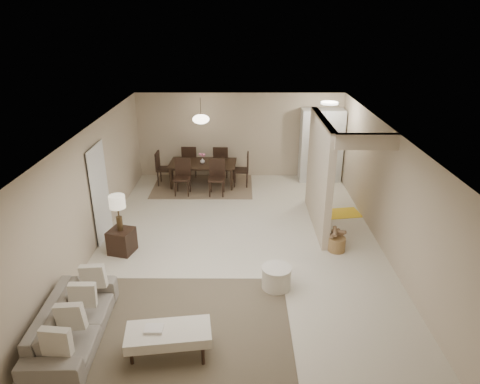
{
  "coord_description": "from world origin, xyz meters",
  "views": [
    {
      "loc": [
        0.06,
        -7.77,
        4.56
      ],
      "look_at": [
        0.02,
        0.65,
        1.05
      ],
      "focal_mm": 32.0,
      "sensor_mm": 36.0,
      "label": 1
    }
  ],
  "objects_px": {
    "sofa": "(73,322)",
    "round_pouf": "(276,278)",
    "side_table": "(122,241)",
    "ottoman_bench": "(169,335)",
    "dining_table": "(203,174)",
    "wicker_basket": "(337,244)",
    "pantry_cabinet": "(321,146)"
  },
  "relations": [
    {
      "from": "sofa",
      "to": "round_pouf",
      "type": "height_order",
      "value": "sofa"
    },
    {
      "from": "sofa",
      "to": "wicker_basket",
      "type": "xyz_separation_m",
      "value": [
        4.48,
        2.65,
        -0.16
      ]
    },
    {
      "from": "ottoman_bench",
      "to": "side_table",
      "type": "height_order",
      "value": "side_table"
    },
    {
      "from": "ottoman_bench",
      "to": "dining_table",
      "type": "relative_size",
      "value": 0.67
    },
    {
      "from": "ottoman_bench",
      "to": "dining_table",
      "type": "height_order",
      "value": "dining_table"
    },
    {
      "from": "sofa",
      "to": "dining_table",
      "type": "bearing_deg",
      "value": -14.5
    },
    {
      "from": "side_table",
      "to": "ottoman_bench",
      "type": "bearing_deg",
      "value": -63.62
    },
    {
      "from": "ottoman_bench",
      "to": "wicker_basket",
      "type": "bearing_deg",
      "value": 36.92
    },
    {
      "from": "pantry_cabinet",
      "to": "ottoman_bench",
      "type": "relative_size",
      "value": 1.66
    },
    {
      "from": "wicker_basket",
      "to": "sofa",
      "type": "bearing_deg",
      "value": -149.43
    },
    {
      "from": "round_pouf",
      "to": "wicker_basket",
      "type": "xyz_separation_m",
      "value": [
        1.35,
        1.31,
        -0.06
      ]
    },
    {
      "from": "sofa",
      "to": "dining_table",
      "type": "xyz_separation_m",
      "value": [
        1.4,
        6.35,
        0.02
      ]
    },
    {
      "from": "pantry_cabinet",
      "to": "sofa",
      "type": "height_order",
      "value": "pantry_cabinet"
    },
    {
      "from": "side_table",
      "to": "round_pouf",
      "type": "relative_size",
      "value": 0.95
    },
    {
      "from": "pantry_cabinet",
      "to": "wicker_basket",
      "type": "relative_size",
      "value": 5.95
    },
    {
      "from": "wicker_basket",
      "to": "dining_table",
      "type": "relative_size",
      "value": 0.19
    },
    {
      "from": "sofa",
      "to": "round_pouf",
      "type": "bearing_deg",
      "value": -69.0
    },
    {
      "from": "pantry_cabinet",
      "to": "wicker_basket",
      "type": "bearing_deg",
      "value": -94.35
    },
    {
      "from": "ottoman_bench",
      "to": "round_pouf",
      "type": "relative_size",
      "value": 2.36
    },
    {
      "from": "sofa",
      "to": "side_table",
      "type": "distance_m",
      "value": 2.57
    },
    {
      "from": "sofa",
      "to": "round_pouf",
      "type": "xyz_separation_m",
      "value": [
        3.13,
        1.34,
        -0.1
      ]
    },
    {
      "from": "wicker_basket",
      "to": "dining_table",
      "type": "xyz_separation_m",
      "value": [
        -3.09,
        3.7,
        0.18
      ]
    },
    {
      "from": "sofa",
      "to": "ottoman_bench",
      "type": "distance_m",
      "value": 1.51
    },
    {
      "from": "side_table",
      "to": "dining_table",
      "type": "distance_m",
      "value": 4.01
    },
    {
      "from": "ottoman_bench",
      "to": "wicker_basket",
      "type": "relative_size",
      "value": 3.58
    },
    {
      "from": "pantry_cabinet",
      "to": "ottoman_bench",
      "type": "xyz_separation_m",
      "value": [
        -3.32,
        -7.1,
        -0.7
      ]
    },
    {
      "from": "pantry_cabinet",
      "to": "round_pouf",
      "type": "distance_m",
      "value": 5.77
    },
    {
      "from": "side_table",
      "to": "round_pouf",
      "type": "xyz_separation_m",
      "value": [
        3.08,
        -1.24,
        -0.05
      ]
    },
    {
      "from": "ottoman_bench",
      "to": "round_pouf",
      "type": "distance_m",
      "value": 2.33
    },
    {
      "from": "round_pouf",
      "to": "wicker_basket",
      "type": "bearing_deg",
      "value": 44.19
    },
    {
      "from": "side_table",
      "to": "sofa",
      "type": "bearing_deg",
      "value": -91.11
    },
    {
      "from": "dining_table",
      "to": "side_table",
      "type": "bearing_deg",
      "value": -107.33
    }
  ]
}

